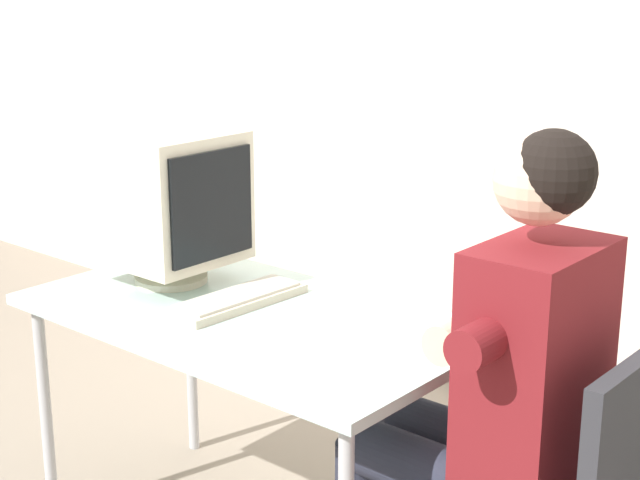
{
  "coord_description": "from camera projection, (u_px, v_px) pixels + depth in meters",
  "views": [
    {
      "loc": [
        1.76,
        -1.77,
        1.63
      ],
      "look_at": [
        0.25,
        0.0,
        0.98
      ],
      "focal_mm": 54.27,
      "sensor_mm": 36.0,
      "label": 1
    }
  ],
  "objects": [
    {
      "name": "keyboard",
      "position": [
        238.0,
        299.0,
        2.7
      ],
      "size": [
        0.16,
        0.43,
        0.03
      ],
      "color": "beige",
      "rests_on": "desk"
    },
    {
      "name": "person_seated",
      "position": [
        490.0,
        387.0,
        2.21
      ],
      "size": [
        0.71,
        0.55,
        1.32
      ],
      "color": "maroon",
      "rests_on": "ground_plane"
    },
    {
      "name": "wall_back",
      "position": [
        597.0,
        8.0,
        3.27
      ],
      "size": [
        8.0,
        0.1,
        3.0
      ],
      "primitive_type": "cube",
      "color": "beige",
      "rests_on": "ground_plane"
    },
    {
      "name": "crt_monitor",
      "position": [
        169.0,
        198.0,
        2.83
      ],
      "size": [
        0.38,
        0.36,
        0.45
      ],
      "color": "beige",
      "rests_on": "desk"
    },
    {
      "name": "desk",
      "position": [
        250.0,
        332.0,
        2.66
      ],
      "size": [
        1.27,
        0.7,
        0.73
      ],
      "color": "#B7B7BC",
      "rests_on": "ground_plane"
    }
  ]
}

